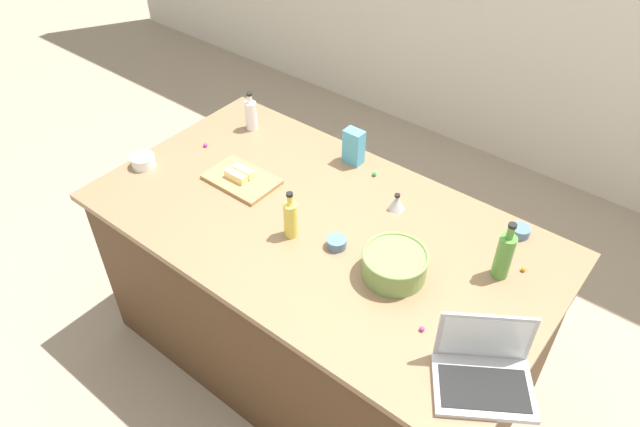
{
  "coord_description": "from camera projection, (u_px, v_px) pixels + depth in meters",
  "views": [
    {
      "loc": [
        1.13,
        -1.42,
        2.53
      ],
      "look_at": [
        0.0,
        0.0,
        0.95
      ],
      "focal_mm": 33.14,
      "sensor_mm": 36.0,
      "label": 1
    }
  ],
  "objects": [
    {
      "name": "butter_stick_right",
      "position": [
        243.0,
        172.0,
        2.65
      ],
      "size": [
        0.11,
        0.04,
        0.04
      ],
      "primitive_type": "cube",
      "rotation": [
        0.0,
        0.0,
        0.02
      ],
      "color": "#F4E58C",
      "rests_on": "cutting_board"
    },
    {
      "name": "island_counter",
      "position": [
        320.0,
        294.0,
        2.74
      ],
      "size": [
        1.95,
        1.08,
        0.9
      ],
      "color": "#4C331E",
      "rests_on": "ground"
    },
    {
      "name": "ramekin_wide",
      "position": [
        337.0,
        243.0,
        2.32
      ],
      "size": [
        0.08,
        0.08,
        0.04
      ],
      "primitive_type": "cylinder",
      "color": "slate",
      "rests_on": "island_counter"
    },
    {
      "name": "laptop",
      "position": [
        484.0,
        370.0,
        1.85
      ],
      "size": [
        0.38,
        0.36,
        0.22
      ],
      "color": "#B7B7BC",
      "rests_on": "island_counter"
    },
    {
      "name": "ground_plane",
      "position": [
        320.0,
        353.0,
        3.03
      ],
      "size": [
        12.0,
        12.0,
        0.0
      ],
      "primitive_type": "plane",
      "color": "gray"
    },
    {
      "name": "candy_0",
      "position": [
        523.0,
        269.0,
        2.23
      ],
      "size": [
        0.02,
        0.02,
        0.02
      ],
      "primitive_type": "sphere",
      "color": "orange",
      "rests_on": "island_counter"
    },
    {
      "name": "bottle_olive",
      "position": [
        504.0,
        255.0,
        2.16
      ],
      "size": [
        0.06,
        0.06,
        0.25
      ],
      "color": "#4C8C38",
      "rests_on": "island_counter"
    },
    {
      "name": "cutting_board",
      "position": [
        242.0,
        179.0,
        2.65
      ],
      "size": [
        0.32,
        0.21,
        0.02
      ],
      "primitive_type": "cube",
      "color": "#AD7F4C",
      "rests_on": "island_counter"
    },
    {
      "name": "candy_2",
      "position": [
        422.0,
        329.0,
        2.02
      ],
      "size": [
        0.02,
        0.02,
        0.02
      ],
      "primitive_type": "sphere",
      "color": "#CC3399",
      "rests_on": "island_counter"
    },
    {
      "name": "candy_3",
      "position": [
        143.0,
        167.0,
        2.72
      ],
      "size": [
        0.01,
        0.01,
        0.01
      ],
      "primitive_type": "sphere",
      "color": "yellow",
      "rests_on": "island_counter"
    },
    {
      "name": "ramekin_small",
      "position": [
        143.0,
        161.0,
        2.72
      ],
      "size": [
        0.11,
        0.11,
        0.05
      ],
      "primitive_type": "cylinder",
      "color": "white",
      "rests_on": "island_counter"
    },
    {
      "name": "bottle_vinegar",
      "position": [
        251.0,
        115.0,
        2.93
      ],
      "size": [
        0.06,
        0.06,
        0.2
      ],
      "color": "white",
      "rests_on": "island_counter"
    },
    {
      "name": "ramekin_medium",
      "position": [
        520.0,
        231.0,
        2.38
      ],
      "size": [
        0.08,
        0.08,
        0.04
      ],
      "primitive_type": "cylinder",
      "color": "slate",
      "rests_on": "island_counter"
    },
    {
      "name": "candy_4",
      "position": [
        374.0,
        174.0,
        2.68
      ],
      "size": [
        0.02,
        0.02,
        0.02
      ],
      "primitive_type": "sphere",
      "color": "green",
      "rests_on": "island_counter"
    },
    {
      "name": "candy_bag",
      "position": [
        354.0,
        147.0,
        2.71
      ],
      "size": [
        0.09,
        0.06,
        0.17
      ],
      "primitive_type": "cube",
      "color": "#4CA5CC",
      "rests_on": "island_counter"
    },
    {
      "name": "mixing_bowl_large",
      "position": [
        395.0,
        264.0,
        2.19
      ],
      "size": [
        0.25,
        0.25,
        0.11
      ],
      "color": "#72934C",
      "rests_on": "island_counter"
    },
    {
      "name": "kitchen_timer",
      "position": [
        397.0,
        202.0,
        2.49
      ],
      "size": [
        0.07,
        0.07,
        0.08
      ],
      "color": "#B2B2B7",
      "rests_on": "island_counter"
    },
    {
      "name": "bottle_oil",
      "position": [
        291.0,
        218.0,
        2.33
      ],
      "size": [
        0.06,
        0.06,
        0.21
      ],
      "color": "#DBC64C",
      "rests_on": "island_counter"
    },
    {
      "name": "butter_stick_left",
      "position": [
        236.0,
        176.0,
        2.62
      ],
      "size": [
        0.11,
        0.04,
        0.04
      ],
      "primitive_type": "cube",
      "rotation": [
        0.0,
        0.0,
        0.02
      ],
      "color": "#F4E58C",
      "rests_on": "cutting_board"
    },
    {
      "name": "candy_1",
      "position": [
        205.0,
        145.0,
        2.85
      ],
      "size": [
        0.02,
        0.02,
        0.02
      ],
      "primitive_type": "sphere",
      "color": "#CC3399",
      "rests_on": "island_counter"
    }
  ]
}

